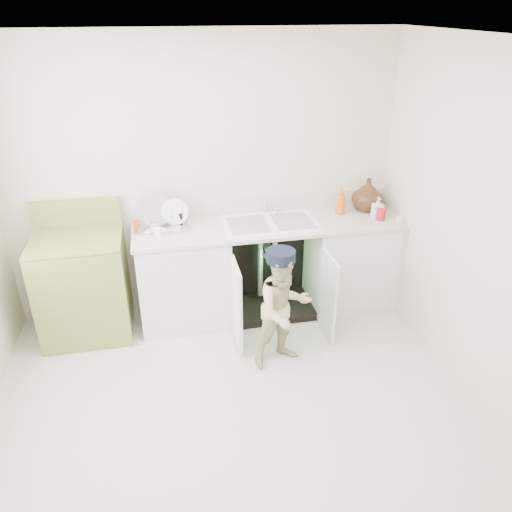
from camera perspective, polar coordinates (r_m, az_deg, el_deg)
The scene contains 5 objects.
ground at distance 3.88m, azimuth -2.53°, elevation -16.38°, with size 3.50×3.50×0.00m, color #BAB2A3.
room_shell at distance 3.16m, azimuth -2.99°, elevation 0.34°, with size 6.00×5.50×1.26m.
counter_run at distance 4.67m, azimuth 1.85°, elevation -1.04°, with size 2.44×1.02×1.21m.
avocado_stove at distance 4.59m, azimuth -19.09°, elevation -3.10°, with size 0.74×0.65×1.16m.
repair_worker at distance 3.96m, azimuth 3.18°, elevation -5.97°, with size 0.57×0.70×1.02m.
Camera 1 is at (-0.41, -2.80, 2.67)m, focal length 35.00 mm.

